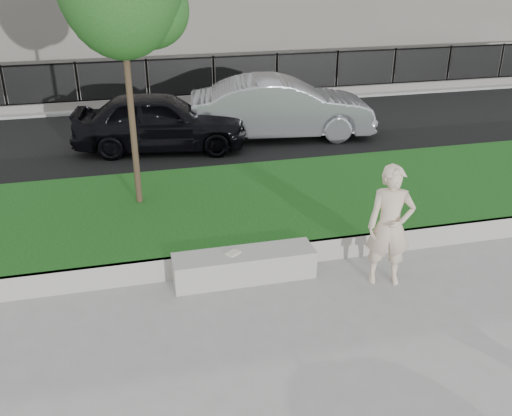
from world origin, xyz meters
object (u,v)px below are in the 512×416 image
object	(u,v)px
man	(390,226)
stone_bench	(244,265)
book	(233,253)
car_silver	(281,108)
car_dark	(160,121)

from	to	relation	value
man	stone_bench	bearing A→B (deg)	-178.42
book	car_silver	distance (m)	7.58
book	stone_bench	bearing A→B (deg)	-41.63
stone_bench	man	xyz separation A→B (m)	(2.18, -0.62, 0.75)
man	car_dark	size ratio (longest dim) A/B	0.44
book	car_silver	world-z (taller)	car_silver
book	car_dark	size ratio (longest dim) A/B	0.05
man	car_dark	distance (m)	7.92
man	car_silver	distance (m)	7.67
book	car_dark	distance (m)	6.77
book	man	bearing A→B (deg)	-51.47
stone_bench	book	world-z (taller)	book
man	car_dark	world-z (taller)	man
man	car_silver	bearing A→B (deg)	103.85
stone_bench	book	bearing A→B (deg)	174.73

